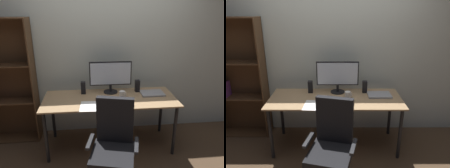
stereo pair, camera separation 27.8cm
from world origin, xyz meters
The scene contains 13 objects.
ground_plane centered at (0.00, 0.00, 0.00)m, with size 12.00×12.00×0.00m, color #4C3826.
back_wall centered at (0.00, 0.52, 1.30)m, with size 6.40×0.10×2.60m, color beige.
desk centered at (0.00, 0.00, 0.66)m, with size 1.78×0.70×0.74m.
monitor centered at (0.03, 0.21, 1.00)m, with size 0.59×0.20×0.45m.
keyboard centered at (0.01, -0.20, 0.75)m, with size 0.29×0.11×0.02m, color black.
mouse centered at (0.21, -0.19, 0.76)m, with size 0.06×0.10×0.03m, color black.
coffee_mug centered at (0.17, 0.00, 0.79)m, with size 0.10×0.08×0.09m.
laptop centered at (0.61, 0.08, 0.75)m, with size 0.32×0.23×0.02m, color #99999E.
speaker_left centered at (-0.36, 0.20, 0.82)m, with size 0.06×0.07×0.17m, color black.
speaker_right centered at (0.41, 0.20, 0.82)m, with size 0.06×0.07×0.17m, color black.
paper_sheet centered at (-0.28, -0.23, 0.74)m, with size 0.21×0.30×0.00m, color white.
office_chair centered at (-0.03, -0.74, 0.46)m, with size 0.57×0.55×1.01m.
bookshelf centered at (-1.45, 0.35, 0.87)m, with size 0.77×0.28×1.77m.
Camera 2 is at (0.03, -2.66, 1.90)m, focal length 34.49 mm.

